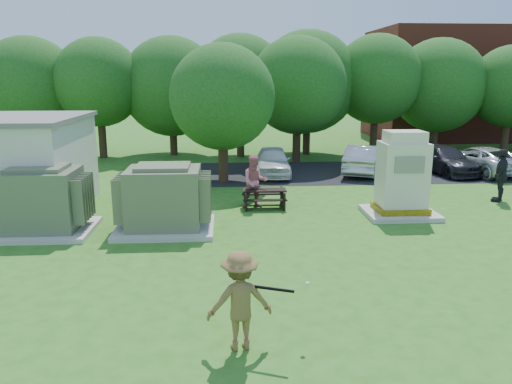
{
  "coord_description": "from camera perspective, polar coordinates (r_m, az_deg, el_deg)",
  "views": [
    {
      "loc": [
        -0.9,
        -10.5,
        4.74
      ],
      "look_at": [
        0.0,
        4.0,
        1.3
      ],
      "focal_mm": 35.0,
      "sensor_mm": 36.0,
      "label": 1
    }
  ],
  "objects": [
    {
      "name": "ground",
      "position": [
        11.55,
        1.25,
        -10.89
      ],
      "size": [
        120.0,
        120.0,
        0.0
      ],
      "primitive_type": "plane",
      "color": "#2D6619",
      "rests_on": "ground"
    },
    {
      "name": "brick_building",
      "position": [
        42.0,
        23.67,
        11.21
      ],
      "size": [
        15.0,
        8.0,
        8.0
      ],
      "primitive_type": "cube",
      "color": "maroon",
      "rests_on": "ground"
    },
    {
      "name": "parking_strip",
      "position": [
        25.71,
        14.43,
        2.28
      ],
      "size": [
        20.0,
        6.0,
        0.01
      ],
      "primitive_type": "cube",
      "color": "#232326",
      "rests_on": "ground"
    },
    {
      "name": "transformer_left",
      "position": [
        16.45,
        -23.35,
        -1.04
      ],
      "size": [
        3.0,
        2.4,
        2.07
      ],
      "color": "beige",
      "rests_on": "ground"
    },
    {
      "name": "transformer_right",
      "position": [
        15.58,
        -10.45,
        -0.91
      ],
      "size": [
        3.0,
        2.4,
        2.07
      ],
      "color": "beige",
      "rests_on": "ground"
    },
    {
      "name": "generator_cabinet",
      "position": [
        17.59,
        16.34,
        1.4
      ],
      "size": [
        2.39,
        1.95,
        2.91
      ],
      "color": "beige",
      "rests_on": "ground"
    },
    {
      "name": "picnic_table",
      "position": [
        18.12,
        0.95,
        -0.47
      ],
      "size": [
        1.57,
        1.18,
        0.67
      ],
      "color": "black",
      "rests_on": "ground"
    },
    {
      "name": "batter",
      "position": [
        8.88,
        -1.86,
        -12.32
      ],
      "size": [
        1.25,
        0.84,
        1.8
      ],
      "primitive_type": "imported",
      "rotation": [
        0.0,
        0.0,
        3.3
      ],
      "color": "brown",
      "rests_on": "ground"
    },
    {
      "name": "person_at_picnic",
      "position": [
        18.01,
        -0.13,
        1.19
      ],
      "size": [
        1.0,
        0.81,
        1.92
      ],
      "primitive_type": "imported",
      "rotation": [
        0.0,
        0.0,
        0.1
      ],
      "color": "#C96A75",
      "rests_on": "ground"
    },
    {
      "name": "person_walking_right",
      "position": [
        21.01,
        26.2,
        1.71
      ],
      "size": [
        1.11,
        1.24,
        2.02
      ],
      "primitive_type": "imported",
      "rotation": [
        0.0,
        0.0,
        4.05
      ],
      "color": "black",
      "rests_on": "ground"
    },
    {
      "name": "car_white",
      "position": [
        23.95,
        1.91,
        3.55
      ],
      "size": [
        1.83,
        4.09,
        1.37
      ],
      "primitive_type": "imported",
      "rotation": [
        0.0,
        0.0,
        -0.05
      ],
      "color": "white",
      "rests_on": "ground"
    },
    {
      "name": "car_silver_a",
      "position": [
        24.9,
        12.21,
        3.68
      ],
      "size": [
        3.01,
        4.51,
        1.41
      ],
      "primitive_type": "imported",
      "rotation": [
        0.0,
        0.0,
        2.75
      ],
      "color": "#B0AFB4",
      "rests_on": "ground"
    },
    {
      "name": "car_dark",
      "position": [
        26.23,
        20.67,
        3.48
      ],
      "size": [
        2.73,
        4.75,
        1.29
      ],
      "primitive_type": "imported",
      "rotation": [
        0.0,
        0.0,
        0.22
      ],
      "color": "black",
      "rests_on": "ground"
    },
    {
      "name": "car_silver_b",
      "position": [
        26.83,
        24.14,
        3.39
      ],
      "size": [
        3.23,
        5.09,
        1.31
      ],
      "primitive_type": "imported",
      "rotation": [
        0.0,
        0.0,
        3.38
      ],
      "color": "silver",
      "rests_on": "ground"
    },
    {
      "name": "batting_equipment",
      "position": [
        8.75,
        1.83,
        -10.81
      ],
      "size": [
        1.24,
        0.59,
        0.18
      ],
      "color": "black",
      "rests_on": "ground"
    },
    {
      "name": "tree_row",
      "position": [
        29.13,
        1.71,
        12.15
      ],
      "size": [
        41.3,
        13.3,
        7.3
      ],
      "color": "#47301E",
      "rests_on": "ground"
    }
  ]
}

